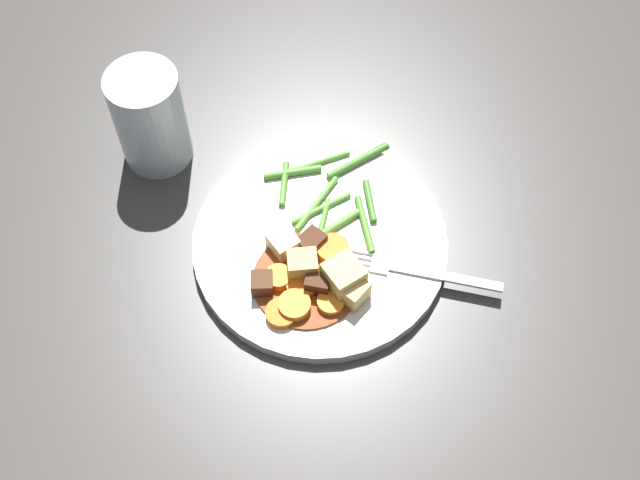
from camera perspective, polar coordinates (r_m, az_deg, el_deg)
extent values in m
plane|color=#423F3D|center=(0.85, 0.00, -0.52)|extent=(3.00, 3.00, 0.00)
cylinder|color=white|center=(0.85, 0.00, -0.26)|extent=(0.26, 0.26, 0.01)
cylinder|color=brown|center=(0.81, -0.93, -2.83)|extent=(0.11, 0.11, 0.00)
cylinder|color=orange|center=(0.83, 0.90, -0.72)|extent=(0.05, 0.05, 0.01)
cylinder|color=orange|center=(0.80, -2.71, -5.14)|extent=(0.04, 0.04, 0.01)
cylinder|color=orange|center=(0.80, -1.80, -4.64)|extent=(0.05, 0.05, 0.01)
cylinder|color=orange|center=(0.80, 0.75, -4.40)|extent=(0.04, 0.04, 0.01)
cylinder|color=orange|center=(0.81, -1.29, -3.23)|extent=(0.03, 0.03, 0.01)
cylinder|color=orange|center=(0.81, -2.92, -2.66)|extent=(0.04, 0.04, 0.01)
cube|color=#E5CC7A|center=(0.80, 1.67, -2.59)|extent=(0.05, 0.05, 0.03)
cube|color=#DBBC6B|center=(0.81, -1.23, -1.82)|extent=(0.03, 0.03, 0.03)
cube|color=#EAD68C|center=(0.83, -2.60, -0.21)|extent=(0.04, 0.04, 0.02)
cube|color=#DBBC6B|center=(0.80, 2.23, -3.54)|extent=(0.04, 0.04, 0.02)
cube|color=#4C2B19|center=(0.80, -0.25, -3.00)|extent=(0.03, 0.03, 0.02)
cube|color=#4C2B19|center=(0.83, -0.62, -0.19)|extent=(0.03, 0.03, 0.02)
cube|color=#56331E|center=(0.80, -4.08, -3.07)|extent=(0.02, 0.02, 0.02)
cylinder|color=#599E38|center=(0.84, 0.22, 0.54)|extent=(0.08, 0.02, 0.01)
cylinder|color=#66AD42|center=(0.86, -0.18, 2.26)|extent=(0.04, 0.06, 0.01)
cylinder|color=#66AD42|center=(0.89, -0.19, 5.45)|extent=(0.04, 0.07, 0.01)
cylinder|color=#66AD42|center=(0.84, 0.97, 0.92)|extent=(0.05, 0.06, 0.01)
cylinder|color=#4C8E33|center=(0.89, 2.68, 5.57)|extent=(0.05, 0.07, 0.01)
cylinder|color=#599E38|center=(0.85, 3.15, 1.12)|extent=(0.07, 0.02, 0.01)
cylinder|color=#599E38|center=(0.88, -1.94, 4.76)|extent=(0.02, 0.06, 0.01)
cylinder|color=#66AD42|center=(0.86, -0.23, 2.59)|extent=(0.07, 0.04, 0.01)
cylinder|color=#4C8E33|center=(0.86, 3.51, 2.75)|extent=(0.05, 0.02, 0.01)
cylinder|color=#599E38|center=(0.88, -2.53, 3.97)|extent=(0.06, 0.01, 0.01)
cube|color=silver|center=(0.83, 8.80, -2.56)|extent=(0.03, 0.11, 0.00)
cube|color=silver|center=(0.83, 4.27, -1.69)|extent=(0.02, 0.02, 0.00)
cylinder|color=silver|center=(0.83, 2.36, -0.76)|extent=(0.01, 0.04, 0.00)
cylinder|color=silver|center=(0.83, 2.27, -1.12)|extent=(0.01, 0.04, 0.00)
cylinder|color=silver|center=(0.83, 2.18, -1.49)|extent=(0.01, 0.04, 0.00)
cylinder|color=silver|center=(0.82, 2.09, -1.86)|extent=(0.01, 0.04, 0.00)
cylinder|color=silver|center=(0.90, -11.81, 8.37)|extent=(0.08, 0.08, 0.12)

